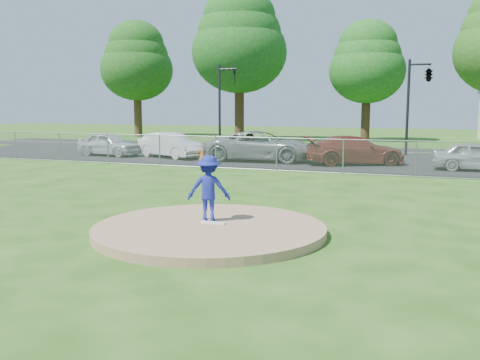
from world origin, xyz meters
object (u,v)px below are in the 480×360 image
object	(u,v)px
traffic_signal_left	(223,99)
parked_car_pearl	(477,156)
pitcher	(209,188)
parked_car_white	(171,145)
tree_center	(367,61)
parked_car_silver	(109,144)
tree_left	(239,40)
parked_car_gray	(261,146)
traffic_signal_center	(427,76)
parked_car_darkred	(355,150)
tree_far_left	(137,61)
traffic_cone	(202,153)

from	to	relation	value
traffic_signal_left	parked_car_pearl	world-z (taller)	traffic_signal_left
pitcher	parked_car_white	world-z (taller)	pitcher
tree_center	parked_car_silver	xyz separation A→B (m)	(-12.32, -18.47, -5.78)
parked_car_silver	parked_car_white	distance (m)	3.92
tree_left	parked_car_gray	xyz separation A→B (m)	(7.01, -15.21, -7.44)
parked_car_gray	traffic_signal_center	bearing A→B (deg)	-56.75
tree_left	pitcher	world-z (taller)	tree_left
tree_center	parked_car_pearl	world-z (taller)	tree_center
parked_car_white	tree_left	bearing A→B (deg)	27.78
tree_left	traffic_signal_center	bearing A→B (deg)	-31.02
traffic_signal_center	parked_car_gray	world-z (taller)	traffic_signal_center
tree_left	parked_car_white	distance (m)	17.06
pitcher	parked_car_darkred	distance (m)	15.46
traffic_signal_center	parked_car_pearl	xyz separation A→B (m)	(2.53, -6.81, -3.95)
tree_far_left	pitcher	size ratio (longest dim) A/B	6.78
traffic_signal_center	parked_car_white	world-z (taller)	traffic_signal_center
parked_car_silver	traffic_signal_center	bearing A→B (deg)	-62.32
traffic_cone	tree_far_left	bearing A→B (deg)	129.77
tree_center	parked_car_white	bearing A→B (deg)	-114.76
parked_car_silver	parked_car_white	world-z (taller)	parked_car_white
traffic_signal_center	parked_car_white	xyz separation A→B (m)	(-13.37, -6.22, -3.89)
parked_car_white	tree_center	bearing A→B (deg)	-2.96
tree_left	traffic_cone	bearing A→B (deg)	-76.32
tree_left	traffic_cone	world-z (taller)	tree_left
tree_far_left	parked_car_gray	world-z (taller)	tree_far_left
traffic_cone	parked_car_gray	xyz separation A→B (m)	(3.16, 0.64, 0.44)
traffic_cone	parked_car_white	size ratio (longest dim) A/B	0.17
parked_car_white	parked_car_darkred	xyz separation A→B (m)	(10.32, 0.07, 0.01)
traffic_signal_left	parked_car_silver	distance (m)	8.35
traffic_signal_left	parked_car_gray	size ratio (longest dim) A/B	0.98
traffic_signal_center	parked_car_darkred	bearing A→B (deg)	-116.38
tree_center	parked_car_silver	bearing A→B (deg)	-123.70
parked_car_white	parked_car_pearl	bearing A→B (deg)	-70.32
traffic_cone	tree_center	bearing A→B (deg)	71.96
tree_far_left	traffic_signal_center	world-z (taller)	tree_far_left
parked_car_pearl	pitcher	bearing A→B (deg)	155.94
traffic_signal_center	parked_car_silver	size ratio (longest dim) A/B	1.41
parked_car_darkred	tree_far_left	bearing A→B (deg)	28.43
traffic_signal_center	parked_car_darkred	size ratio (longest dim) A/B	1.13
tree_left	traffic_signal_left	bearing A→B (deg)	-76.04
traffic_cone	parked_car_pearl	bearing A→B (deg)	0.18
traffic_cone	parked_car_pearl	size ratio (longest dim) A/B	0.18
traffic_cone	parked_car_silver	world-z (taller)	parked_car_silver
tree_left	traffic_signal_center	world-z (taller)	tree_left
parked_car_white	parked_car_gray	world-z (taller)	parked_car_gray
traffic_cone	parked_car_silver	size ratio (longest dim) A/B	0.18
tree_far_left	traffic_signal_left	bearing A→B (deg)	-39.73
tree_center	tree_far_left	bearing A→B (deg)	-177.27
traffic_signal_left	tree_center	bearing A→B (deg)	57.10
pitcher	parked_car_darkred	size ratio (longest dim) A/B	0.32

